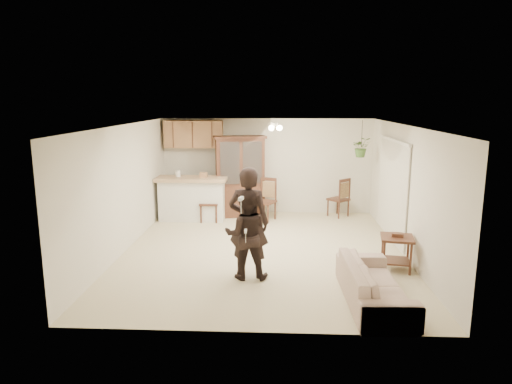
{
  "coord_description": "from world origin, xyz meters",
  "views": [
    {
      "loc": [
        0.28,
        -8.71,
        2.98
      ],
      "look_at": [
        -0.15,
        0.4,
        1.13
      ],
      "focal_mm": 32.0,
      "sensor_mm": 36.0,
      "label": 1
    }
  ],
  "objects_px": {
    "sofa": "(374,279)",
    "china_hutch": "(240,177)",
    "adult": "(249,225)",
    "side_table": "(396,253)",
    "chair_hutch_right": "(338,205)",
    "child": "(246,240)",
    "chair_bar": "(210,210)",
    "chair_hutch_left": "(265,208)"
  },
  "relations": [
    {
      "from": "child",
      "to": "chair_hutch_left",
      "type": "relative_size",
      "value": 1.28
    },
    {
      "from": "child",
      "to": "chair_hutch_left",
      "type": "xyz_separation_m",
      "value": [
        0.2,
        3.81,
        -0.38
      ]
    },
    {
      "from": "sofa",
      "to": "chair_bar",
      "type": "height_order",
      "value": "chair_bar"
    },
    {
      "from": "adult",
      "to": "chair_hutch_right",
      "type": "distance_m",
      "value": 4.72
    },
    {
      "from": "sofa",
      "to": "child",
      "type": "relative_size",
      "value": 1.39
    },
    {
      "from": "side_table",
      "to": "sofa",
      "type": "bearing_deg",
      "value": -115.97
    },
    {
      "from": "chair_hutch_right",
      "to": "chair_hutch_left",
      "type": "bearing_deg",
      "value": -27.95
    },
    {
      "from": "sofa",
      "to": "china_hutch",
      "type": "height_order",
      "value": "china_hutch"
    },
    {
      "from": "child",
      "to": "side_table",
      "type": "height_order",
      "value": "child"
    },
    {
      "from": "adult",
      "to": "child",
      "type": "distance_m",
      "value": 0.24
    },
    {
      "from": "adult",
      "to": "side_table",
      "type": "height_order",
      "value": "adult"
    },
    {
      "from": "sofa",
      "to": "chair_hutch_right",
      "type": "bearing_deg",
      "value": -3.27
    },
    {
      "from": "side_table",
      "to": "chair_hutch_right",
      "type": "height_order",
      "value": "chair_hutch_right"
    },
    {
      "from": "sofa",
      "to": "side_table",
      "type": "xyz_separation_m",
      "value": [
        0.67,
        1.38,
        -0.05
      ]
    },
    {
      "from": "sofa",
      "to": "china_hutch",
      "type": "xyz_separation_m",
      "value": [
        -2.41,
        5.1,
        0.66
      ]
    },
    {
      "from": "side_table",
      "to": "chair_hutch_right",
      "type": "relative_size",
      "value": 0.67
    },
    {
      "from": "child",
      "to": "china_hutch",
      "type": "distance_m",
      "value": 4.26
    },
    {
      "from": "side_table",
      "to": "chair_bar",
      "type": "xyz_separation_m",
      "value": [
        -3.8,
        3.14,
        -0.03
      ]
    },
    {
      "from": "side_table",
      "to": "adult",
      "type": "bearing_deg",
      "value": -171.05
    },
    {
      "from": "child",
      "to": "chair_hutch_right",
      "type": "relative_size",
      "value": 1.33
    },
    {
      "from": "adult",
      "to": "china_hutch",
      "type": "distance_m",
      "value": 4.16
    },
    {
      "from": "child",
      "to": "chair_bar",
      "type": "distance_m",
      "value": 3.84
    },
    {
      "from": "adult",
      "to": "child",
      "type": "xyz_separation_m",
      "value": [
        -0.03,
        -0.09,
        -0.22
      ]
    },
    {
      "from": "side_table",
      "to": "chair_hutch_right",
      "type": "bearing_deg",
      "value": 98.08
    },
    {
      "from": "child",
      "to": "chair_hutch_right",
      "type": "bearing_deg",
      "value": -118.21
    },
    {
      "from": "china_hutch",
      "to": "side_table",
      "type": "distance_m",
      "value": 4.88
    },
    {
      "from": "chair_bar",
      "to": "child",
      "type": "bearing_deg",
      "value": -72.52
    },
    {
      "from": "china_hutch",
      "to": "sofa",
      "type": "bearing_deg",
      "value": -77.47
    },
    {
      "from": "chair_bar",
      "to": "chair_hutch_right",
      "type": "distance_m",
      "value": 3.32
    },
    {
      "from": "china_hutch",
      "to": "chair_hutch_left",
      "type": "bearing_deg",
      "value": -45.14
    },
    {
      "from": "side_table",
      "to": "chair_bar",
      "type": "relative_size",
      "value": 0.66
    },
    {
      "from": "child",
      "to": "chair_hutch_right",
      "type": "xyz_separation_m",
      "value": [
        2.09,
        4.29,
        -0.39
      ]
    },
    {
      "from": "side_table",
      "to": "chair_hutch_right",
      "type": "xyz_separation_m",
      "value": [
        -0.54,
        3.79,
        -0.03
      ]
    },
    {
      "from": "child",
      "to": "chair_hutch_left",
      "type": "bearing_deg",
      "value": -95.2
    },
    {
      "from": "adult",
      "to": "chair_hutch_left",
      "type": "relative_size",
      "value": 1.71
    },
    {
      "from": "adult",
      "to": "side_table",
      "type": "relative_size",
      "value": 2.65
    },
    {
      "from": "chair_bar",
      "to": "chair_hutch_right",
      "type": "relative_size",
      "value": 1.02
    },
    {
      "from": "chair_hutch_left",
      "to": "chair_hutch_right",
      "type": "relative_size",
      "value": 1.04
    },
    {
      "from": "sofa",
      "to": "china_hutch",
      "type": "relative_size",
      "value": 0.9
    },
    {
      "from": "sofa",
      "to": "side_table",
      "type": "height_order",
      "value": "sofa"
    },
    {
      "from": "child",
      "to": "side_table",
      "type": "bearing_deg",
      "value": -171.44
    },
    {
      "from": "chair_bar",
      "to": "adult",
      "type": "bearing_deg",
      "value": -71.65
    }
  ]
}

